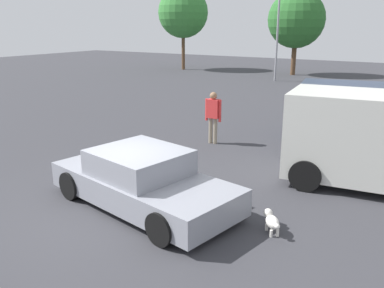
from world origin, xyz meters
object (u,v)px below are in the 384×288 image
(suv_dark, at_px, (376,111))
(light_post_near, at_px, (279,13))
(sedan_foreground, at_px, (142,181))
(dog, at_px, (272,221))
(pedestrian, at_px, (213,113))

(suv_dark, xyz_separation_m, light_post_near, (-8.29, 12.91, 3.47))
(sedan_foreground, bearing_deg, suv_dark, 77.57)
(sedan_foreground, xyz_separation_m, dog, (2.83, 0.33, -0.34))
(suv_dark, distance_m, pedestrian, 5.36)
(pedestrian, height_order, light_post_near, light_post_near)
(dog, bearing_deg, sedan_foreground, 55.51)
(sedan_foreground, relative_size, suv_dark, 0.91)
(pedestrian, xyz_separation_m, light_post_near, (-3.79, 15.83, 3.51))
(dog, distance_m, suv_dark, 7.70)
(dog, relative_size, light_post_near, 0.08)
(dog, xyz_separation_m, pedestrian, (-3.86, 4.71, 0.78))
(sedan_foreground, bearing_deg, pedestrian, 112.71)
(suv_dark, relative_size, light_post_near, 0.76)
(suv_dark, distance_m, light_post_near, 15.73)
(sedan_foreground, distance_m, suv_dark, 8.69)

